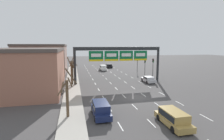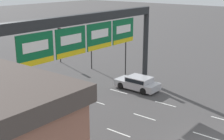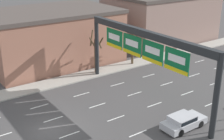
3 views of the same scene
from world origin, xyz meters
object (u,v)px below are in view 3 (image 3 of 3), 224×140
object	(u,v)px
tree_bare_closest	(133,46)
car_silver	(183,121)
sign_gantry	(144,46)
tree_bare_third	(96,52)

from	to	relation	value
tree_bare_closest	car_silver	bearing A→B (deg)	-23.77
sign_gantry	tree_bare_third	xyz separation A→B (m)	(-9.66, 0.31, -3.16)
tree_bare_closest	tree_bare_third	distance (m)	5.99
tree_bare_third	tree_bare_closest	bearing A→B (deg)	88.36
car_silver	tree_bare_third	bearing A→B (deg)	176.20
car_silver	tree_bare_third	distance (m)	16.40
car_silver	tree_bare_third	world-z (taller)	tree_bare_third
car_silver	tree_bare_closest	size ratio (longest dim) A/B	0.86
sign_gantry	tree_bare_closest	size ratio (longest dim) A/B	3.71
sign_gantry	car_silver	world-z (taller)	sign_gantry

